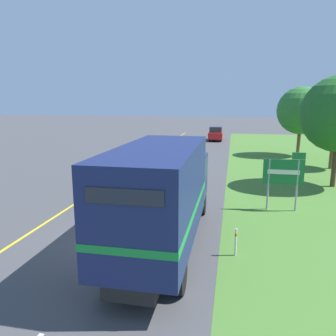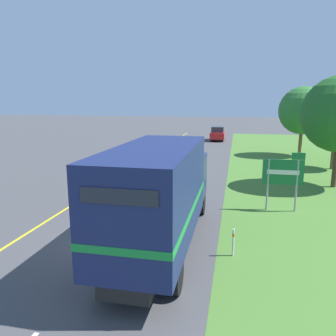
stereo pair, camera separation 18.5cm
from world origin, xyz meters
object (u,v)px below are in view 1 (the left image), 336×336
lead_car_red_ahead (216,133)px  highway_sign (284,174)px  lead_car_white (164,152)px  roadside_tree_far (301,111)px  horse_trailer_truck (163,192)px  delineator_post (236,241)px  roadside_tree_mid (334,128)px

lead_car_red_ahead → highway_sign: highway_sign is taller
lead_car_white → roadside_tree_far: roadside_tree_far is taller
horse_trailer_truck → roadside_tree_far: bearing=69.4°
highway_sign → roadside_tree_far: 17.65m
lead_car_red_ahead → delineator_post: (2.45, -32.97, -0.43)m
lead_car_red_ahead → highway_sign: bearing=-80.5°
lead_car_red_ahead → roadside_tree_mid: size_ratio=0.84×
horse_trailer_truck → lead_car_white: horse_trailer_truck is taller
lead_car_red_ahead → highway_sign: 28.15m
roadside_tree_far → delineator_post: (-5.91, -22.29, -3.73)m
horse_trailer_truck → highway_sign: bearing=48.2°
roadside_tree_mid → highway_sign: bearing=-114.6°
horse_trailer_truck → highway_sign: size_ratio=3.12×
lead_car_red_ahead → roadside_tree_mid: bearing=-60.0°
lead_car_red_ahead → highway_sign: size_ratio=1.43×
lead_car_white → roadside_tree_mid: bearing=0.5°
lead_car_red_ahead → roadside_tree_mid: (9.66, -16.76, 2.19)m
horse_trailer_truck → delineator_post: bearing=-0.1°
lead_car_red_ahead → roadside_tree_far: (8.36, -10.67, 3.30)m
lead_car_white → roadside_tree_mid: (13.06, 0.12, 2.18)m
delineator_post → horse_trailer_truck: bearing=179.9°
roadside_tree_far → delineator_post: size_ratio=6.79×
lead_car_red_ahead → delineator_post: bearing=-85.8°
lead_car_white → lead_car_red_ahead: 17.22m
lead_car_white → delineator_post: (5.85, -16.09, -0.44)m
lead_car_white → highway_sign: highway_sign is taller
lead_car_white → roadside_tree_far: size_ratio=0.64×
roadside_tree_far → delineator_post: 23.36m
horse_trailer_truck → roadside_tree_mid: (9.69, 16.20, 1.06)m
delineator_post → roadside_tree_far: bearing=75.2°
horse_trailer_truck → lead_car_red_ahead: bearing=90.0°
horse_trailer_truck → roadside_tree_mid: 18.91m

